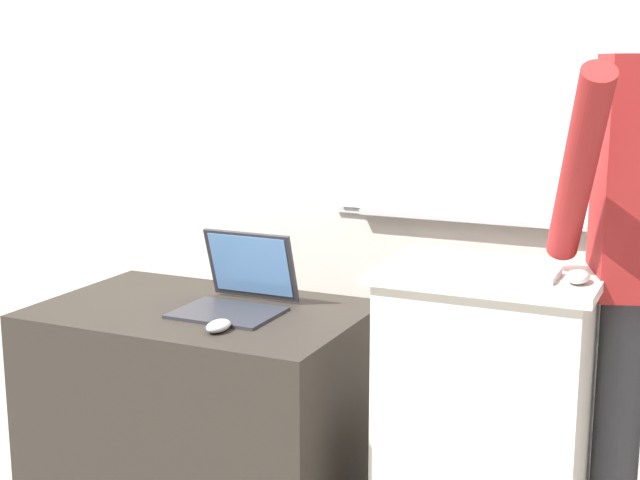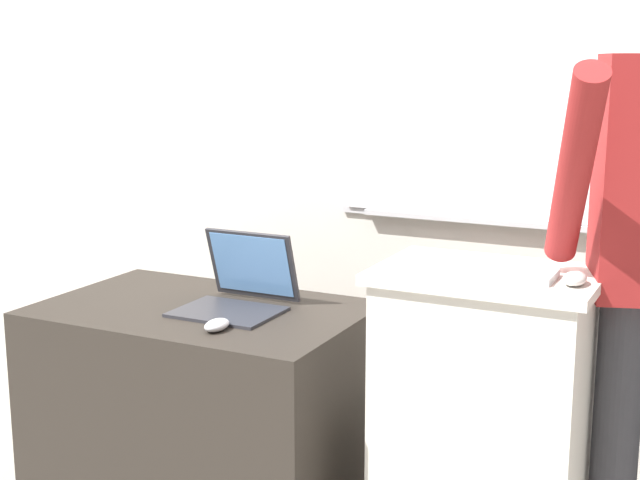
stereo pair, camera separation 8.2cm
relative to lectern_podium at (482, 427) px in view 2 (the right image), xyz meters
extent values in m
cube|color=beige|center=(-0.48, 0.87, 0.88)|extent=(6.40, 0.12, 2.69)
cube|color=#B7B7BC|center=(0.03, 0.80, 1.02)|extent=(1.67, 0.02, 1.16)
cube|color=white|center=(0.03, 0.80, 1.02)|extent=(1.62, 0.02, 1.11)
cube|color=#B7B7BC|center=(0.03, 0.78, 0.46)|extent=(1.46, 0.04, 0.02)
cube|color=beige|center=(0.00, 0.00, -0.02)|extent=(0.56, 0.39, 0.90)
cube|color=beige|center=(0.00, 0.00, 0.45)|extent=(0.61, 0.43, 0.03)
cube|color=#28231E|center=(-0.93, -0.03, -0.11)|extent=(1.04, 0.68, 0.71)
cylinder|color=#333338|center=(0.35, 0.12, -0.03)|extent=(0.13, 0.13, 0.87)
cylinder|color=maroon|center=(0.24, -0.11, 0.76)|extent=(0.22, 0.45, 0.54)
cube|color=#28282D|center=(-0.82, -0.06, 0.25)|extent=(0.32, 0.25, 0.01)
cube|color=#28282D|center=(-0.82, 0.10, 0.37)|extent=(0.31, 0.08, 0.23)
cube|color=#598CCC|center=(-0.82, 0.10, 0.37)|extent=(0.28, 0.06, 0.20)
cube|color=silver|center=(0.00, -0.05, 0.47)|extent=(0.39, 0.14, 0.02)
ellipsoid|color=#BCBCC1|center=(-0.75, -0.22, 0.26)|extent=(0.06, 0.10, 0.03)
ellipsoid|color=silver|center=(0.24, -0.06, 0.48)|extent=(0.06, 0.10, 0.03)
camera|label=1|loc=(0.57, -2.38, 1.03)|focal=50.00mm
camera|label=2|loc=(0.64, -2.34, 1.03)|focal=50.00mm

